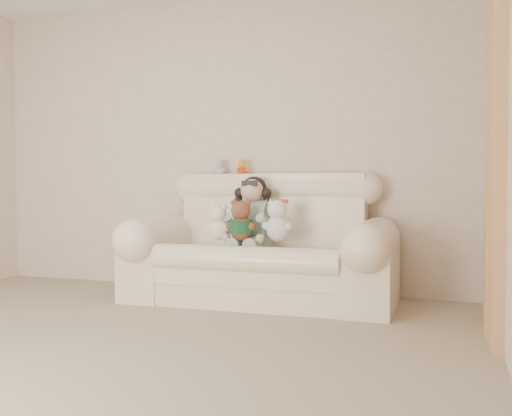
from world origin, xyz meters
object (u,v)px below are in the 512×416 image
object	(u,v)px
brown_teddy	(241,216)
white_cat	(278,216)
cream_teddy	(219,219)
seated_child	(252,211)
sofa	(260,237)

from	to	relation	value
brown_teddy	white_cat	bearing A→B (deg)	20.16
brown_teddy	cream_teddy	size ratio (longest dim) A/B	1.15
seated_child	white_cat	bearing A→B (deg)	-26.87
sofa	white_cat	bearing A→B (deg)	-28.65
sofa	brown_teddy	xyz separation A→B (m)	(-0.10, -0.16, 0.17)
white_cat	sofa	bearing A→B (deg)	167.31
cream_teddy	seated_child	bearing A→B (deg)	44.08
sofa	seated_child	bearing A→B (deg)	138.36
cream_teddy	white_cat	bearing A→B (deg)	2.92
white_cat	cream_teddy	size ratio (longest dim) A/B	1.18
white_cat	cream_teddy	world-z (taller)	white_cat
seated_child	sofa	bearing A→B (deg)	-34.95
white_cat	cream_teddy	distance (m)	0.47
sofa	cream_teddy	bearing A→B (deg)	-155.83
sofa	cream_teddy	distance (m)	0.36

